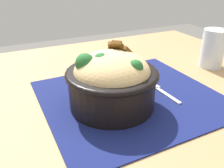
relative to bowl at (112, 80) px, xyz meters
name	(u,v)px	position (x,y,z in m)	size (l,w,h in m)	color
table	(123,119)	(0.04, 0.03, -0.13)	(1.01, 0.88, 0.71)	#99754C
placemat	(131,96)	(0.06, 0.02, -0.06)	(0.39, 0.35, 0.00)	#11194C
bowl	(112,80)	(0.00, 0.00, 0.00)	(0.19, 0.19, 0.13)	black
fork	(159,90)	(0.13, 0.01, -0.06)	(0.02, 0.13, 0.00)	silver
drinking_glass	(212,51)	(0.36, 0.08, -0.01)	(0.07, 0.07, 0.11)	silver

